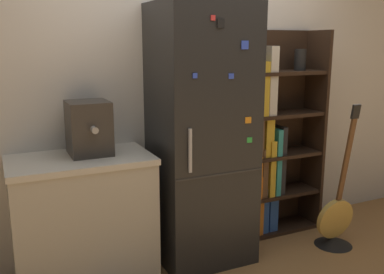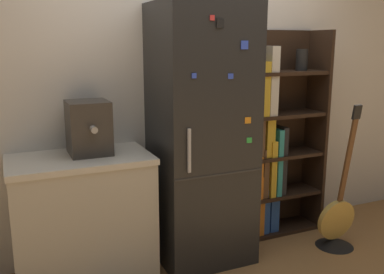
% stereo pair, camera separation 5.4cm
% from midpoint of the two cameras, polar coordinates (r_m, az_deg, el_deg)
% --- Properties ---
extents(ground_plane, '(16.00, 16.00, 0.00)m').
position_cam_midpoint_polar(ground_plane, '(3.44, 1.83, -16.39)').
color(ground_plane, '#A87542').
extents(wall_back, '(8.00, 0.05, 2.60)m').
position_cam_midpoint_polar(wall_back, '(3.46, -1.60, 6.48)').
color(wall_back, silver).
rests_on(wall_back, ground_plane).
extents(refrigerator, '(0.69, 0.64, 1.94)m').
position_cam_midpoint_polar(refrigerator, '(3.22, 0.78, 0.10)').
color(refrigerator, black).
rests_on(refrigerator, ground_plane).
extents(bookshelf, '(0.77, 0.32, 1.77)m').
position_cam_midpoint_polar(bookshelf, '(3.77, 9.77, -1.05)').
color(bookshelf, black).
rests_on(bookshelf, ground_plane).
extents(kitchen_counter, '(0.95, 0.58, 0.91)m').
position_cam_midpoint_polar(kitchen_counter, '(3.13, -14.78, -10.60)').
color(kitchen_counter, '#BCB7A8').
rests_on(kitchen_counter, ground_plane).
extents(espresso_machine, '(0.28, 0.35, 0.37)m').
position_cam_midpoint_polar(espresso_machine, '(3.01, -14.10, 1.18)').
color(espresso_machine, '#38332D').
rests_on(espresso_machine, kitchen_counter).
extents(guitar, '(0.35, 0.31, 1.21)m').
position_cam_midpoint_polar(guitar, '(3.81, 18.12, -11.19)').
color(guitar, black).
rests_on(guitar, ground_plane).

